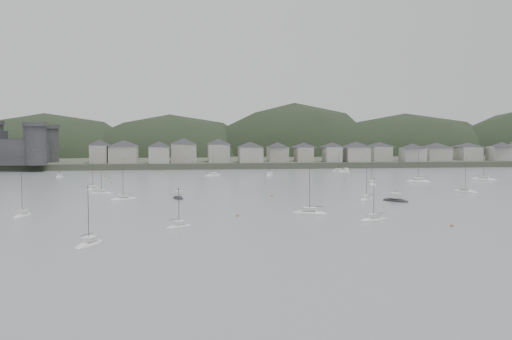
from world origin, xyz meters
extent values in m
plane|color=slate|center=(0.00, 0.00, 0.00)|extent=(900.00, 900.00, 0.00)
cube|color=#383D2D|center=(0.00, 295.00, 1.50)|extent=(900.00, 250.00, 3.00)
ellipsoid|color=black|center=(-110.87, 271.94, -10.14)|extent=(138.98, 92.48, 81.13)
ellipsoid|color=black|center=(-32.30, 272.87, -9.97)|extent=(132.08, 90.41, 79.74)
ellipsoid|color=black|center=(50.65, 272.93, -12.68)|extent=(133.88, 88.37, 101.41)
ellipsoid|color=black|center=(125.95, 267.91, -10.32)|extent=(165.81, 81.78, 82.55)
cylinder|color=#2D2D2F|center=(-92.00, 166.00, 12.00)|extent=(10.00, 10.00, 18.00)
cylinder|color=#2D2D2F|center=(-92.00, 194.00, 11.50)|extent=(10.00, 10.00, 17.00)
cube|color=#2D2D2F|center=(-92.00, 180.00, 9.00)|extent=(3.50, 30.00, 12.00)
cube|color=gray|center=(-65.00, 181.96, 7.29)|extent=(8.34, 12.91, 8.59)
pyramid|color=#25252A|center=(-65.00, 181.96, 13.09)|extent=(15.78, 15.78, 3.01)
cube|color=gray|center=(-53.32, 181.32, 7.18)|extent=(13.68, 13.35, 8.36)
pyramid|color=#25252A|center=(-53.32, 181.32, 12.82)|extent=(20.07, 20.07, 2.93)
cube|color=#9B9A92|center=(-35.57, 176.02, 7.04)|extent=(9.78, 10.20, 8.08)
pyramid|color=#25252A|center=(-35.57, 176.02, 12.49)|extent=(14.83, 14.83, 2.83)
cube|color=gray|center=(-23.51, 185.65, 7.55)|extent=(12.59, 13.33, 9.09)
pyramid|color=#25252A|center=(-23.51, 185.65, 13.68)|extent=(19.24, 19.24, 3.18)
cube|color=#9B9A92|center=(-5.75, 184.10, 7.43)|extent=(10.74, 12.17, 8.87)
pyramid|color=#25252A|center=(-5.75, 184.10, 13.42)|extent=(17.01, 17.01, 3.10)
cube|color=gray|center=(9.92, 177.53, 6.85)|extent=(11.63, 12.09, 7.69)
pyramid|color=#25252A|center=(9.92, 177.53, 12.04)|extent=(17.61, 17.61, 2.69)
cube|color=gray|center=(25.25, 186.19, 6.72)|extent=(10.37, 9.35, 7.44)
pyramid|color=#25252A|center=(25.25, 186.19, 11.74)|extent=(14.65, 14.65, 2.60)
cube|color=gray|center=(38.63, 183.79, 6.61)|extent=(8.24, 12.20, 7.22)
pyramid|color=#25252A|center=(38.63, 183.79, 11.48)|extent=(15.17, 15.17, 2.53)
cube|color=#9B9A92|center=(52.50, 178.55, 6.73)|extent=(8.06, 10.91, 7.46)
pyramid|color=#25252A|center=(52.50, 178.55, 11.77)|extent=(14.08, 14.08, 2.61)
cube|color=gray|center=(64.81, 177.06, 6.83)|extent=(11.73, 11.78, 7.66)
pyramid|color=#25252A|center=(64.81, 177.06, 12.00)|extent=(17.46, 17.46, 2.68)
cube|color=#9B9A92|center=(80.64, 186.91, 6.67)|extent=(10.19, 13.02, 7.33)
pyramid|color=#25252A|center=(80.64, 186.91, 11.62)|extent=(17.23, 17.23, 2.57)
cube|color=#9B9A92|center=(95.55, 178.06, 6.44)|extent=(11.70, 9.81, 6.88)
pyramid|color=#25252A|center=(95.55, 178.06, 11.08)|extent=(15.97, 15.97, 2.41)
cube|color=#9B9A92|center=(112.40, 186.91, 6.50)|extent=(12.83, 12.48, 7.00)
pyramid|color=#25252A|center=(112.40, 186.91, 11.22)|extent=(18.79, 18.79, 2.45)
cube|color=#9B9A92|center=(130.73, 187.42, 6.48)|extent=(11.07, 13.50, 6.97)
pyramid|color=#25252A|center=(130.73, 187.42, 11.19)|extent=(18.25, 18.25, 2.44)
cube|color=#9B9A92|center=(146.02, 179.72, 6.67)|extent=(13.75, 9.12, 7.34)
pyramid|color=#25252A|center=(146.02, 179.72, 11.62)|extent=(16.97, 16.97, 2.57)
ellipsoid|color=silver|center=(-59.77, 16.15, 0.05)|extent=(3.80, 7.97, 1.53)
cube|color=silver|center=(-59.77, 16.15, 1.11)|extent=(2.14, 2.94, 0.70)
cylinder|color=#3F3F42|center=(-59.77, 16.15, 4.98)|extent=(0.12, 0.12, 9.56)
cylinder|color=#3F3F42|center=(-59.51, 14.80, 1.66)|extent=(0.73, 3.40, 0.10)
ellipsoid|color=silver|center=(-74.28, 130.08, 0.05)|extent=(3.14, 6.64, 1.28)
cube|color=silver|center=(-74.28, 130.08, 0.99)|extent=(1.78, 2.45, 0.70)
cylinder|color=#3F3F42|center=(-74.28, 130.08, 4.19)|extent=(0.12, 0.12, 7.98)
cylinder|color=#3F3F42|center=(-74.07, 128.95, 1.54)|extent=(0.61, 2.84, 0.10)
ellipsoid|color=silver|center=(62.54, 53.03, 0.05)|extent=(6.73, 8.78, 1.71)
cube|color=silver|center=(62.54, 53.03, 1.21)|extent=(3.15, 3.54, 0.70)
cylinder|color=#3F3F42|center=(62.54, 53.03, 5.56)|extent=(0.12, 0.12, 10.72)
cylinder|color=#3F3F42|center=(61.76, 51.71, 1.76)|extent=(2.05, 3.37, 0.10)
ellipsoid|color=silver|center=(90.68, 94.68, 0.05)|extent=(10.10, 8.19, 2.00)
cube|color=silver|center=(90.68, 94.68, 1.35)|extent=(4.13, 3.77, 0.70)
cylinder|color=#3F3F42|center=(90.68, 94.68, 6.45)|extent=(0.12, 0.12, 12.49)
cylinder|color=#3F3F42|center=(89.18, 93.69, 1.90)|extent=(3.80, 2.57, 0.10)
ellipsoid|color=silver|center=(12.45, 127.84, 0.05)|extent=(5.33, 8.41, 1.60)
cube|color=silver|center=(12.45, 127.84, 1.15)|extent=(2.67, 3.26, 0.70)
cylinder|color=#3F3F42|center=(12.45, 127.84, 5.21)|extent=(0.12, 0.12, 10.03)
cylinder|color=#3F3F42|center=(11.92, 129.18, 1.70)|extent=(1.42, 3.40, 0.10)
ellipsoid|color=silver|center=(4.52, 12.03, 0.05)|extent=(8.83, 5.53, 1.68)
cube|color=silver|center=(4.52, 12.03, 1.19)|extent=(3.42, 2.78, 0.70)
cylinder|color=#3F3F42|center=(4.52, 12.03, 5.46)|extent=(0.12, 0.12, 10.53)
cylinder|color=#3F3F42|center=(5.94, 12.57, 1.74)|extent=(3.58, 1.45, 0.10)
ellipsoid|color=silver|center=(51.58, 149.19, 0.05)|extent=(2.79, 8.52, 1.70)
cube|color=silver|center=(51.58, 149.19, 1.20)|extent=(1.89, 2.99, 0.70)
cylinder|color=#3F3F42|center=(51.58, 149.19, 5.51)|extent=(0.12, 0.12, 10.62)
cylinder|color=#3F3F42|center=(51.60, 150.72, 1.75)|extent=(0.13, 3.82, 0.10)
ellipsoid|color=silver|center=(-11.43, 129.64, 0.05)|extent=(8.14, 6.43, 1.60)
cube|color=silver|center=(-11.43, 129.64, 1.15)|extent=(3.31, 2.98, 0.70)
cylinder|color=#3F3F42|center=(-11.43, 129.64, 5.20)|extent=(0.12, 0.12, 10.00)
cylinder|color=#3F3F42|center=(-12.65, 130.41, 1.70)|extent=(3.10, 2.00, 0.10)
ellipsoid|color=silver|center=(47.62, 147.70, 0.05)|extent=(6.73, 7.42, 1.52)
cube|color=silver|center=(47.62, 147.70, 1.11)|extent=(2.99, 3.12, 0.70)
cylinder|color=#3F3F42|center=(47.62, 147.70, 4.96)|extent=(0.12, 0.12, 9.52)
cylinder|color=#3F3F42|center=(46.75, 146.64, 1.66)|extent=(2.26, 2.71, 0.10)
ellipsoid|color=silver|center=(-53.04, 75.37, 0.05)|extent=(5.07, 7.78, 1.49)
cube|color=silver|center=(-53.04, 75.37, 1.09)|extent=(2.52, 3.03, 0.70)
cylinder|color=#3F3F42|center=(-53.04, 75.37, 4.85)|extent=(0.12, 0.12, 9.30)
cylinder|color=#3F3F42|center=(-53.56, 76.60, 1.64)|extent=(1.39, 3.13, 0.10)
ellipsoid|color=silver|center=(15.97, 0.74, 0.05)|extent=(7.60, 4.89, 1.45)
cube|color=silver|center=(15.97, 0.74, 1.08)|extent=(2.96, 2.44, 0.70)
cylinder|color=#3F3F42|center=(15.97, 0.74, 4.74)|extent=(0.12, 0.12, 9.08)
cylinder|color=#3F3F42|center=(17.18, 0.25, 1.63)|extent=(3.06, 1.33, 0.10)
ellipsoid|color=silver|center=(-39.88, -20.00, 0.05)|extent=(5.46, 8.24, 1.58)
cube|color=silver|center=(-39.88, -20.00, 1.14)|extent=(2.69, 3.22, 0.70)
cylinder|color=#3F3F42|center=(-39.88, -20.00, 5.13)|extent=(0.12, 0.12, 9.86)
cylinder|color=#3F3F42|center=(-40.45, -18.70, 1.69)|extent=(1.51, 3.29, 0.10)
ellipsoid|color=silver|center=(-48.56, 62.24, 0.05)|extent=(7.12, 2.60, 1.40)
cube|color=silver|center=(-48.56, 62.24, 1.05)|extent=(2.53, 1.67, 0.70)
cylinder|color=#3F3F42|center=(-48.56, 62.24, 4.59)|extent=(0.12, 0.12, 8.77)
cylinder|color=#3F3F42|center=(-49.82, 62.17, 1.60)|extent=(3.16, 0.26, 0.10)
ellipsoid|color=silver|center=(62.49, 89.95, 0.05)|extent=(9.91, 6.83, 1.90)
cube|color=silver|center=(62.49, 89.95, 1.30)|extent=(3.91, 3.32, 0.70)
cylinder|color=#3F3F42|center=(62.49, 89.95, 6.15)|extent=(0.12, 0.12, 11.90)
cylinder|color=#3F3F42|center=(64.04, 90.69, 1.85)|extent=(3.91, 1.92, 0.10)
ellipsoid|color=silver|center=(41.46, 80.30, 0.05)|extent=(4.45, 9.85, 1.90)
cube|color=silver|center=(41.46, 80.30, 1.30)|extent=(2.57, 3.60, 0.70)
cylinder|color=#3F3F42|center=(41.46, 80.30, 6.14)|extent=(0.12, 0.12, 11.88)
cylinder|color=#3F3F42|center=(41.20, 81.99, 1.85)|extent=(0.75, 4.24, 0.10)
ellipsoid|color=silver|center=(25.86, 36.88, 0.05)|extent=(6.46, 6.96, 1.44)
cube|color=silver|center=(25.86, 36.88, 1.07)|extent=(2.85, 2.95, 0.70)
cylinder|color=#3F3F42|center=(25.86, 36.88, 4.70)|extent=(0.12, 0.12, 9.01)
cylinder|color=#3F3F42|center=(26.71, 35.90, 1.62)|extent=(2.20, 2.52, 0.10)
ellipsoid|color=silver|center=(-25.07, -3.08, 0.05)|extent=(6.13, 5.42, 1.25)
cube|color=silver|center=(-25.07, -3.08, 0.97)|extent=(2.56, 2.43, 0.70)
cylinder|color=#3F3F42|center=(-25.07, -3.08, 4.10)|extent=(0.12, 0.12, 7.79)
cylinder|color=#3F3F42|center=(-25.96, -2.38, 1.52)|extent=(2.27, 1.81, 0.10)
ellipsoid|color=silver|center=(-40.55, 45.42, 0.05)|extent=(8.31, 6.33, 1.62)
cube|color=silver|center=(-40.55, 45.42, 1.16)|extent=(3.35, 2.97, 0.70)
cylinder|color=#3F3F42|center=(-40.55, 45.42, 5.27)|extent=(0.12, 0.12, 10.13)
cylinder|color=#3F3F42|center=(-39.29, 44.69, 1.71)|extent=(3.20, 1.93, 0.10)
ellipsoid|color=black|center=(32.86, 33.40, 0.05)|extent=(7.08, 8.02, 1.74)
cube|color=silver|center=(32.86, 33.40, 1.57)|extent=(3.20, 3.23, 1.40)
cylinder|color=#3F3F42|center=(32.86, 33.40, 2.47)|extent=(0.10, 0.10, 1.20)
ellipsoid|color=black|center=(-25.55, 47.47, 0.05)|extent=(3.78, 7.37, 1.55)
cube|color=silver|center=(-25.55, 47.47, 1.47)|extent=(2.32, 2.44, 1.40)
cylinder|color=#3F3F42|center=(-25.55, 47.47, 2.37)|extent=(0.10, 0.10, 1.20)
sphere|color=#B26A3B|center=(-49.92, 100.19, 0.15)|extent=(0.70, 0.70, 0.70)
sphere|color=#B26A3B|center=(29.19, -8.28, 0.15)|extent=(0.70, 0.70, 0.70)
sphere|color=#B26A3B|center=(45.92, 119.56, 0.15)|extent=(0.70, 0.70, 0.70)
sphere|color=#B26A3B|center=(1.43, 49.25, 0.15)|extent=(0.70, 0.70, 0.70)
sphere|color=#B26A3B|center=(-12.14, 10.90, 0.15)|extent=(0.70, 0.70, 0.70)
sphere|color=#B26A3B|center=(-56.32, 132.07, 0.15)|extent=(0.70, 0.70, 0.70)
camera|label=1|loc=(-24.35, -120.68, 19.19)|focal=41.78mm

